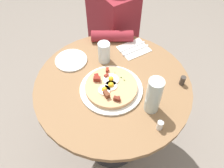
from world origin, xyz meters
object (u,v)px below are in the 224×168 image
Objects in this scene: fork at (132,47)px; water_bottle at (154,96)px; person_seated at (112,40)px; salt_shaker at (160,125)px; pepper_shaker at (182,81)px; bread_plate at (71,60)px; water_glass at (104,52)px; breakfast_pizza at (111,87)px; pizza_plate at (111,89)px; dining_table at (113,102)px; knife at (136,50)px.

fork is 0.90× the size of water_bottle.
person_seated is 22.23× the size of salt_shaker.
person_seated is at bearing -2.53° from pepper_shaker.
water_glass is at bearing -120.96° from bread_plate.
breakfast_pizza is at bearing 146.85° from person_seated.
fork is at bearing -54.24° from breakfast_pizza.
breakfast_pizza reaches higher than pepper_shaker.
bread_plate is 3.63× the size of salt_shaker.
bread_plate is at bearing 14.77° from pizza_plate.
pizza_plate is 0.32m from bread_plate.
knife is at bearing -61.09° from dining_table.
water_bottle is (-0.20, -0.10, 0.08)m from breakfast_pizza.
dining_table is at bearing 5.62° from salt_shaker.
person_seated is 0.54m from water_glass.
person_seated is 0.44m from fork.
pepper_shaker is at bearing -81.85° from water_bottle.
pepper_shaker is (-0.20, -0.31, 0.20)m from dining_table.
pepper_shaker is (-0.17, -0.34, 0.02)m from pizza_plate.
fork is at bearing -55.43° from dining_table.
person_seated is at bearing -19.14° from water_bottle.
person_seated reaches higher than water_bottle.
knife is (-0.13, -0.37, 0.00)m from bread_plate.
person_seated is 0.72m from breakfast_pizza.
water_glass is (0.17, -0.05, 0.24)m from dining_table.
pizza_plate is 0.36m from fork.
dining_table is 0.30m from water_glass.
dining_table is 4.66× the size of knife.
breakfast_pizza is at bearing 157.24° from water_glass.
water_bottle is 3.81× the size of pepper_shaker.
water_glass is 0.45m from pepper_shaker.
water_bottle is (-0.37, 0.18, 0.09)m from knife.
breakfast_pizza is at bearing 134.04° from dining_table.
pepper_shaker is (-0.34, -0.05, 0.02)m from knife.
water_glass is (0.21, -0.08, 0.06)m from pizza_plate.
salt_shaker is at bearing -167.98° from breakfast_pizza.
salt_shaker is at bearing 160.83° from person_seated.
water_bottle is at bearing -152.96° from breakfast_pizza.
dining_table is at bearing -157.87° from bread_plate.
breakfast_pizza is (0.00, 0.00, 0.02)m from pizza_plate.
breakfast_pizza reaches higher than salt_shaker.
fork is at bearing -23.31° from salt_shaker.
fork is 0.04m from knife.
water_bottle reaches higher than water_glass.
pepper_shaker is at bearing -123.24° from dining_table.
knife is at bearing -24.70° from salt_shaker.
pepper_shaker is at bearing -138.63° from bread_plate.
salt_shaker is (-0.52, 0.22, 0.02)m from fork.
dining_table is 0.40m from salt_shaker.
breakfast_pizza is at bearing 51.95° from pizza_plate.
fork is at bearing 7.44° from pepper_shaker.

